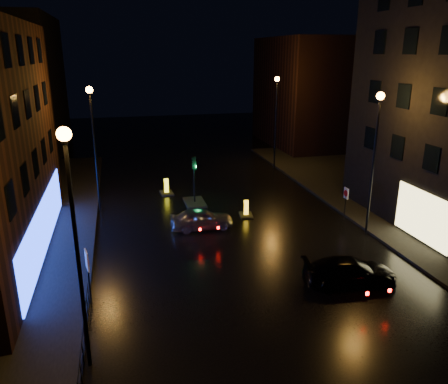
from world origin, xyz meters
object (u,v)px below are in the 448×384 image
Objects in this scene: traffic_signal at (195,196)px; road_sign_right at (346,196)px; road_sign_left at (87,265)px; silver_hatchback at (202,219)px; bollard_near at (246,212)px; bollard_far at (167,190)px; dark_sedan at (350,272)px.

traffic_signal is 10.53m from road_sign_right.
silver_hatchback is at bearing 37.67° from road_sign_left.
traffic_signal is at bearing -4.69° from silver_hatchback.
road_sign_right reaches higher than bollard_near.
road_sign_left is (-4.98, -14.87, 1.69)m from bollard_far.
road_sign_right reaches higher than silver_hatchback.
dark_sedan reaches higher than bollard_near.
road_sign_right is at bearing -94.25° from silver_hatchback.
bollard_near is at bearing 19.77° from dark_sedan.
bollard_far is (-6.74, 15.81, -0.38)m from dark_sedan.
road_sign_right is (5.99, -2.23, 1.39)m from bollard_near.
road_sign_left is at bearing -118.84° from traffic_signal.
road_sign_left is (-6.27, -7.34, 1.30)m from silver_hatchback.
silver_hatchback is at bearing -5.53° from road_sign_right.
dark_sedan is 3.09× the size of bollard_far.
dark_sedan is 3.25× the size of bollard_near.
bollard_near is 6.54m from road_sign_right.
traffic_signal is 13.96m from road_sign_left.
traffic_signal reaches higher than road_sign_right.
road_sign_right is at bearing -11.57° from bollard_near.
bollard_far is (-4.59, 6.06, 0.02)m from bollard_near.
silver_hatchback is 1.76× the size of road_sign_right.
road_sign_left is at bearing 22.06° from road_sign_right.
traffic_signal is 2.56× the size of bollard_near.
bollard_near is at bearing -21.26° from road_sign_right.
traffic_signal is 0.90× the size of silver_hatchback.
bollard_near is 0.95× the size of bollard_far.
bollard_far is at bearing 30.43° from dark_sedan.
silver_hatchback is 1.47× the size of road_sign_left.
dark_sedan is at bearing -16.46° from road_sign_left.
dark_sedan is 1.68× the size of road_sign_left.
road_sign_left reaches higher than silver_hatchback.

